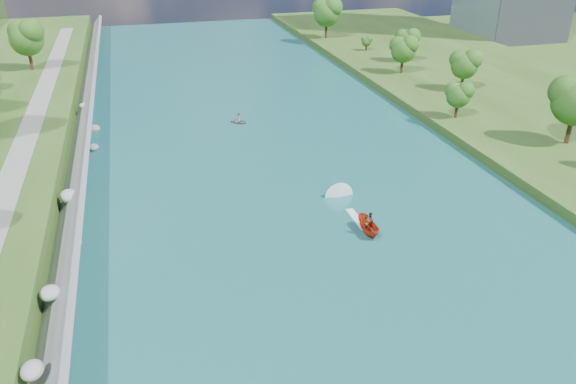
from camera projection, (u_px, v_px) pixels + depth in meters
name	position (u px, v px, depth m)	size (l,w,h in m)	color
ground	(351.00, 282.00, 52.87)	(260.00, 260.00, 0.00)	#2D5119
river_water	(292.00, 190.00, 70.02)	(55.00, 240.00, 0.10)	#18565B
riprap_bank	(71.00, 208.00, 62.21)	(4.69, 236.00, 4.68)	slate
riverside_path	(4.00, 198.00, 60.60)	(3.00, 200.00, 0.10)	gray
trees_east	(496.00, 88.00, 87.77)	(18.22, 144.98, 11.79)	#144D16
motorboat	(363.00, 220.00, 61.78)	(3.60, 18.89, 2.21)	#B22B0E
raft	(239.00, 121.00, 91.76)	(3.38, 3.29, 1.67)	gray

